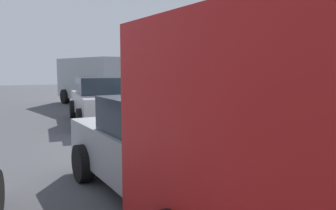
# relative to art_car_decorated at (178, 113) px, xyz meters

# --- Properties ---
(ground_plane) EXTENTS (60.00, 60.00, 0.00)m
(ground_plane) POSITION_rel_art_car_decorated_xyz_m (-0.04, 0.00, -0.67)
(ground_plane) COLOR #47474C
(art_car_decorated) EXTENTS (4.48, 2.28, 1.61)m
(art_car_decorated) POSITION_rel_art_car_decorated_xyz_m (0.00, 0.00, 0.00)
(art_car_decorated) COLOR #D8BC7F
(art_car_decorated) RESTS_ON ground
(parked_van_row_back_far) EXTENTS (5.67, 3.20, 2.26)m
(parked_van_row_back_far) POSITION_rel_art_car_decorated_xyz_m (8.74, 0.17, 0.59)
(parked_van_row_back_far) COLOR #9EA3A8
(parked_van_row_back_far) RESTS_ON ground
(parked_sedan_far_right) EXTENTS (4.22, 2.16, 1.50)m
(parked_sedan_far_right) POSITION_rel_art_car_decorated_xyz_m (3.54, 1.12, 0.08)
(parked_sedan_far_right) COLOR silver
(parked_sedan_far_right) RESTS_ON ground
(parked_sedan_far_left) EXTENTS (4.29, 2.31, 1.42)m
(parked_sedan_far_left) POSITION_rel_art_car_decorated_xyz_m (-3.53, 1.79, 0.04)
(parked_sedan_far_left) COLOR gray
(parked_sedan_far_left) RESTS_ON ground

